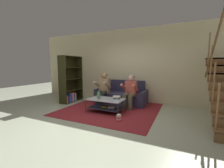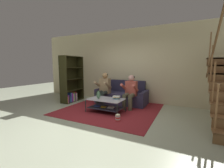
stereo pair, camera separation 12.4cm
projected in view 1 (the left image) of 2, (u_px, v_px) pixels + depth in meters
ground at (95, 118)px, 4.13m from camera, size 16.80×16.80×0.00m
back_partition at (126, 66)px, 6.16m from camera, size 8.40×0.12×2.90m
couch at (121, 96)px, 5.80m from camera, size 1.92×0.85×0.87m
person_seated_left at (103, 88)px, 5.52m from camera, size 0.50×0.58×1.18m
person_seated_right at (130, 90)px, 5.08m from camera, size 0.50×0.58×1.13m
coffee_table at (106, 104)px, 4.66m from camera, size 1.11×0.67×0.42m
area_rug at (113, 108)px, 5.15m from camera, size 3.00×3.22×0.01m
vase at (99, 95)px, 4.65m from camera, size 0.12×0.12×0.25m
book_stack at (117, 97)px, 4.65m from camera, size 0.25×0.22×0.09m
bookshelf at (70, 85)px, 6.02m from camera, size 0.41×1.10×1.83m
popcorn_tub at (119, 117)px, 3.94m from camera, size 0.13×0.13×0.18m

